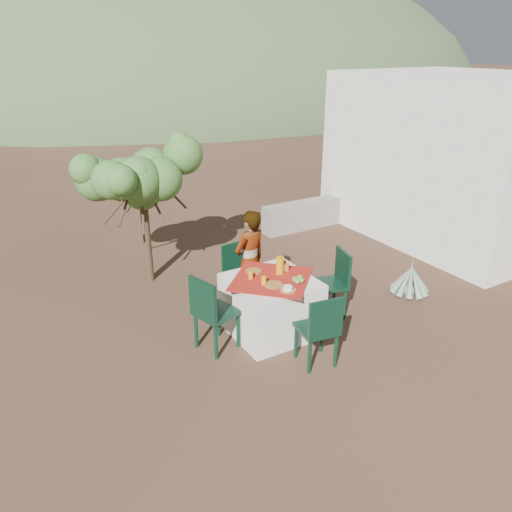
{
  "coord_description": "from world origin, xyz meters",
  "views": [
    {
      "loc": [
        -2.52,
        -4.42,
        3.49
      ],
      "look_at": [
        0.52,
        0.76,
        0.92
      ],
      "focal_mm": 35.0,
      "sensor_mm": 36.0,
      "label": 1
    }
  ],
  "objects_px": {
    "table": "(271,305)",
    "chair_left": "(211,311)",
    "shrub_tree": "(144,183)",
    "juice_pitcher": "(280,265)",
    "chair_far": "(237,268)",
    "chair_near": "(320,328)",
    "guesthouse": "(458,157)",
    "person": "(250,261)",
    "chair_right": "(334,280)",
    "agave": "(410,280)"
  },
  "relations": [
    {
      "from": "table",
      "to": "chair_near",
      "type": "bearing_deg",
      "value": -85.28
    },
    {
      "from": "chair_far",
      "to": "guesthouse",
      "type": "height_order",
      "value": "guesthouse"
    },
    {
      "from": "chair_far",
      "to": "person",
      "type": "xyz_separation_m",
      "value": [
        -0.01,
        -0.4,
        0.27
      ]
    },
    {
      "from": "person",
      "to": "chair_left",
      "type": "bearing_deg",
      "value": 21.75
    },
    {
      "from": "table",
      "to": "chair_far",
      "type": "bearing_deg",
      "value": 85.48
    },
    {
      "from": "chair_right",
      "to": "chair_left",
      "type": "bearing_deg",
      "value": -76.28
    },
    {
      "from": "chair_far",
      "to": "agave",
      "type": "height_order",
      "value": "chair_far"
    },
    {
      "from": "chair_far",
      "to": "juice_pitcher",
      "type": "xyz_separation_m",
      "value": [
        0.09,
        -1.0,
        0.42
      ]
    },
    {
      "from": "table",
      "to": "chair_left",
      "type": "xyz_separation_m",
      "value": [
        -0.85,
        -0.0,
        0.17
      ]
    },
    {
      "from": "shrub_tree",
      "to": "juice_pitcher",
      "type": "xyz_separation_m",
      "value": [
        0.96,
        -2.26,
        -0.69
      ]
    },
    {
      "from": "table",
      "to": "chair_right",
      "type": "relative_size",
      "value": 1.39
    },
    {
      "from": "chair_near",
      "to": "chair_left",
      "type": "bearing_deg",
      "value": -36.99
    },
    {
      "from": "chair_far",
      "to": "shrub_tree",
      "type": "distance_m",
      "value": 1.89
    },
    {
      "from": "chair_near",
      "to": "agave",
      "type": "relative_size",
      "value": 1.47
    },
    {
      "from": "guesthouse",
      "to": "juice_pitcher",
      "type": "distance_m",
      "value": 5.14
    },
    {
      "from": "table",
      "to": "chair_far",
      "type": "distance_m",
      "value": 1.08
    },
    {
      "from": "chair_left",
      "to": "guesthouse",
      "type": "relative_size",
      "value": 0.23
    },
    {
      "from": "chair_left",
      "to": "person",
      "type": "bearing_deg",
      "value": -69.29
    },
    {
      "from": "person",
      "to": "shrub_tree",
      "type": "height_order",
      "value": "shrub_tree"
    },
    {
      "from": "table",
      "to": "juice_pitcher",
      "type": "bearing_deg",
      "value": 24.23
    },
    {
      "from": "table",
      "to": "chair_near",
      "type": "distance_m",
      "value": 0.94
    },
    {
      "from": "chair_near",
      "to": "guesthouse",
      "type": "distance_m",
      "value": 5.63
    },
    {
      "from": "table",
      "to": "shrub_tree",
      "type": "distance_m",
      "value": 2.74
    },
    {
      "from": "chair_left",
      "to": "chair_right",
      "type": "height_order",
      "value": "chair_left"
    },
    {
      "from": "chair_left",
      "to": "person",
      "type": "relative_size",
      "value": 0.68
    },
    {
      "from": "person",
      "to": "agave",
      "type": "bearing_deg",
      "value": 145.85
    },
    {
      "from": "chair_far",
      "to": "juice_pitcher",
      "type": "distance_m",
      "value": 1.08
    },
    {
      "from": "table",
      "to": "juice_pitcher",
      "type": "height_order",
      "value": "juice_pitcher"
    },
    {
      "from": "chair_near",
      "to": "chair_right",
      "type": "relative_size",
      "value": 0.99
    },
    {
      "from": "guesthouse",
      "to": "table",
      "type": "bearing_deg",
      "value": -164.18
    },
    {
      "from": "chair_far",
      "to": "chair_near",
      "type": "height_order",
      "value": "chair_near"
    },
    {
      "from": "shrub_tree",
      "to": "chair_left",
      "type": "bearing_deg",
      "value": -91.59
    },
    {
      "from": "shrub_tree",
      "to": "juice_pitcher",
      "type": "bearing_deg",
      "value": -66.97
    },
    {
      "from": "shrub_tree",
      "to": "juice_pitcher",
      "type": "distance_m",
      "value": 2.55
    },
    {
      "from": "chair_near",
      "to": "chair_far",
      "type": "bearing_deg",
      "value": -82.14
    },
    {
      "from": "agave",
      "to": "shrub_tree",
      "type": "bearing_deg",
      "value": 141.86
    },
    {
      "from": "chair_near",
      "to": "agave",
      "type": "distance_m",
      "value": 2.45
    },
    {
      "from": "chair_near",
      "to": "chair_left",
      "type": "distance_m",
      "value": 1.31
    },
    {
      "from": "juice_pitcher",
      "to": "chair_left",
      "type": "bearing_deg",
      "value": -175.51
    },
    {
      "from": "chair_far",
      "to": "chair_left",
      "type": "height_order",
      "value": "chair_left"
    },
    {
      "from": "guesthouse",
      "to": "shrub_tree",
      "type": "bearing_deg",
      "value": 171.31
    },
    {
      "from": "agave",
      "to": "juice_pitcher",
      "type": "relative_size",
      "value": 2.76
    },
    {
      "from": "table",
      "to": "chair_left",
      "type": "height_order",
      "value": "chair_left"
    },
    {
      "from": "chair_near",
      "to": "guesthouse",
      "type": "bearing_deg",
      "value": -146.59
    },
    {
      "from": "chair_far",
      "to": "chair_left",
      "type": "xyz_separation_m",
      "value": [
        -0.93,
        -1.08,
        0.09
      ]
    },
    {
      "from": "chair_near",
      "to": "person",
      "type": "height_order",
      "value": "person"
    },
    {
      "from": "chair_near",
      "to": "chair_right",
      "type": "xyz_separation_m",
      "value": [
        0.92,
        0.89,
        0.01
      ]
    },
    {
      "from": "chair_far",
      "to": "chair_right",
      "type": "height_order",
      "value": "chair_right"
    },
    {
      "from": "agave",
      "to": "table",
      "type": "bearing_deg",
      "value": 176.52
    },
    {
      "from": "shrub_tree",
      "to": "agave",
      "type": "xyz_separation_m",
      "value": [
        3.17,
        -2.49,
        -1.35
      ]
    }
  ]
}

